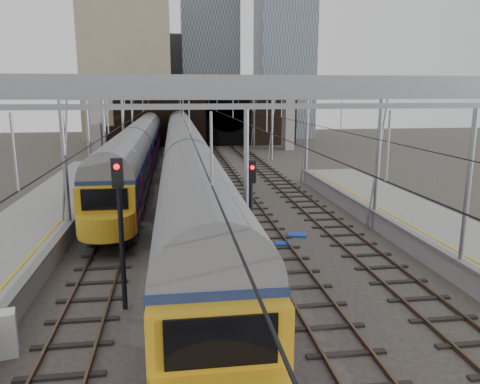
{
  "coord_description": "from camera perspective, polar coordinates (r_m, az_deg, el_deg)",
  "views": [
    {
      "loc": [
        -2.79,
        -15.97,
        7.48
      ],
      "look_at": [
        0.56,
        7.75,
        2.4
      ],
      "focal_mm": 35.0,
      "sensor_mm": 36.0,
      "label": 1
    }
  ],
  "objects": [
    {
      "name": "city_skyline",
      "position": [
        87.15,
        -4.58,
        18.27
      ],
      "size": [
        37.5,
        27.5,
        60.0
      ],
      "color": "tan",
      "rests_on": "ground"
    },
    {
      "name": "equip_cover_b",
      "position": [
        23.79,
        5.3,
        -6.28
      ],
      "size": [
        0.87,
        0.68,
        0.09
      ],
      "primitive_type": "cube",
      "rotation": [
        0.0,
        0.0,
        -0.17
      ],
      "color": "#173DAD",
      "rests_on": "ground"
    },
    {
      "name": "equip_cover_c",
      "position": [
        25.23,
        6.91,
        -5.22
      ],
      "size": [
        1.1,
        0.88,
        0.11
      ],
      "primitive_type": "cube",
      "rotation": [
        0.0,
        0.0,
        -0.21
      ],
      "color": "#173DAD",
      "rests_on": "ground"
    },
    {
      "name": "equip_cover_a",
      "position": [
        24.5,
        -2.46,
        -5.68
      ],
      "size": [
        1.09,
        0.93,
        0.11
      ],
      "primitive_type": "cube",
      "rotation": [
        0.0,
        0.0,
        -0.36
      ],
      "color": "#173DAD",
      "rests_on": "ground"
    },
    {
      "name": "signal_near_left",
      "position": [
        16.32,
        -14.4,
        -3.03
      ],
      "size": [
        0.39,
        0.49,
        5.4
      ],
      "rotation": [
        0.0,
        0.0,
        0.05
      ],
      "color": "black",
      "rests_on": "ground"
    },
    {
      "name": "tracks",
      "position": [
        31.97,
        -2.81,
        -1.53
      ],
      "size": [
        14.4,
        80.0,
        0.22
      ],
      "color": "#4C3828",
      "rests_on": "ground"
    },
    {
      "name": "retaining_wall",
      "position": [
        68.1,
        -4.55,
        9.29
      ],
      "size": [
        28.0,
        2.75,
        9.0
      ],
      "color": "#302015",
      "rests_on": "ground"
    },
    {
      "name": "signal_near_centre",
      "position": [
        18.93,
        1.37,
        -1.52
      ],
      "size": [
        0.38,
        0.47,
        4.85
      ],
      "rotation": [
        0.0,
        0.0,
        -0.34
      ],
      "color": "black",
      "rests_on": "ground"
    },
    {
      "name": "ground",
      "position": [
        17.85,
        1.74,
        -12.8
      ],
      "size": [
        160.0,
        160.0,
        0.0
      ],
      "primitive_type": "plane",
      "color": "#38332D",
      "rests_on": "ground"
    },
    {
      "name": "overhead_line",
      "position": [
        37.57,
        -3.84,
        10.56
      ],
      "size": [
        16.8,
        80.0,
        8.0
      ],
      "color": "gray",
      "rests_on": "ground"
    },
    {
      "name": "overbridge",
      "position": [
        62.03,
        -5.57,
        11.72
      ],
      "size": [
        28.0,
        3.0,
        9.25
      ],
      "color": "gray",
      "rests_on": "ground"
    },
    {
      "name": "train_second",
      "position": [
        54.31,
        -11.46,
        6.48
      ],
      "size": [
        2.82,
        65.16,
        4.84
      ],
      "color": "black",
      "rests_on": "ground"
    },
    {
      "name": "relay_cabinet",
      "position": [
        15.63,
        -26.8,
        -15.21
      ],
      "size": [
        0.8,
        0.72,
        1.34
      ],
      "primitive_type": "cube",
      "rotation": [
        0.0,
        0.0,
        0.27
      ],
      "color": "silver",
      "rests_on": "ground"
    },
    {
      "name": "train_main",
      "position": [
        42.68,
        -6.95,
        5.31
      ],
      "size": [
        2.97,
        68.57,
        5.05
      ],
      "color": "black",
      "rests_on": "ground"
    }
  ]
}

